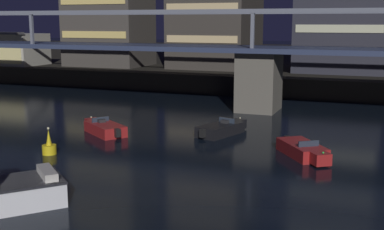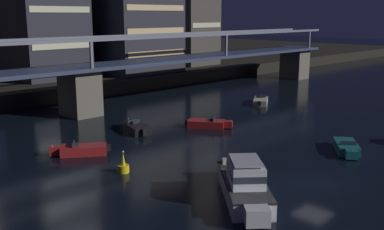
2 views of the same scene
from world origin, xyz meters
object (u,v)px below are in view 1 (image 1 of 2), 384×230
(speedboat_near_right, at_px, (222,129))
(speedboat_mid_left, at_px, (304,150))
(river_bridge, at_px, (260,62))
(speedboat_far_center, at_px, (104,128))
(channel_buoy, at_px, (49,147))
(waterfront_pavilion, at_px, (3,49))

(speedboat_near_right, distance_m, speedboat_mid_left, 7.85)
(river_bridge, height_order, speedboat_mid_left, river_bridge)
(river_bridge, bearing_deg, speedboat_far_center, -121.23)
(channel_buoy, bearing_deg, waterfront_pavilion, 134.66)
(speedboat_far_center, bearing_deg, channel_buoy, -91.39)
(waterfront_pavilion, distance_m, speedboat_mid_left, 54.47)
(waterfront_pavilion, distance_m, speedboat_far_center, 41.41)
(speedboat_near_right, xyz_separation_m, speedboat_far_center, (-8.36, -2.95, 0.00))
(speedboat_far_center, relative_size, channel_buoy, 2.69)
(river_bridge, xyz_separation_m, waterfront_pavilion, (-40.54, 11.91, -0.13))
(speedboat_near_right, distance_m, speedboat_far_center, 8.86)
(speedboat_near_right, distance_m, channel_buoy, 12.66)
(river_bridge, xyz_separation_m, speedboat_near_right, (-0.11, -11.01, -4.15))
(speedboat_mid_left, bearing_deg, speedboat_near_right, 148.29)
(river_bridge, bearing_deg, waterfront_pavilion, 163.62)
(waterfront_pavilion, height_order, speedboat_far_center, waterfront_pavilion)
(river_bridge, bearing_deg, speedboat_mid_left, -66.56)
(channel_buoy, bearing_deg, speedboat_near_right, 47.75)
(waterfront_pavilion, xyz_separation_m, speedboat_near_right, (40.43, -22.93, -4.02))
(waterfront_pavilion, relative_size, channel_buoy, 7.05)
(river_bridge, relative_size, speedboat_near_right, 19.39)
(speedboat_far_center, bearing_deg, speedboat_mid_left, -4.47)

